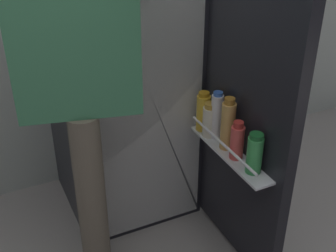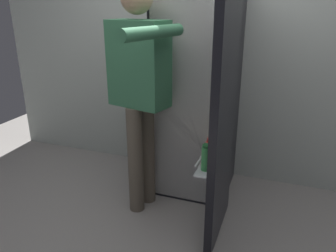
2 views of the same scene
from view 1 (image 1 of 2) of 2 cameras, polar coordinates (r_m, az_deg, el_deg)
refrigerator at (r=2.20m, az=-5.23°, el=8.94°), size 0.69×1.24×1.75m
person at (r=1.66m, az=-11.13°, el=8.24°), size 0.58×0.83×1.75m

